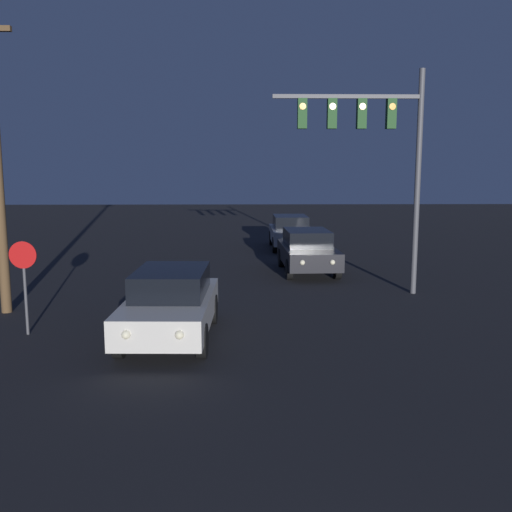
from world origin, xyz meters
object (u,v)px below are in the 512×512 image
Objects in this scene: car_mid at (308,250)px; traffic_signal_mast at (375,140)px; car_near at (171,303)px; stop_sign at (24,271)px; car_far at (291,231)px.

traffic_signal_mast reaches higher than car_mid.
car_near is at bearing 61.58° from car_mid.
car_mid is at bearing 46.60° from stop_sign.
stop_sign is at bearing 44.33° from car_mid.
car_mid is 0.66× the size of traffic_signal_mast.
car_mid and car_far have the same top height.
car_far is at bearing 99.47° from traffic_signal_mast.
car_mid is 6.54m from car_far.
traffic_signal_mast is 10.74m from stop_sign.
traffic_signal_mast is (1.72, -10.30, 3.98)m from car_far.
stop_sign is at bearing -4.21° from car_near.
stop_sign is at bearing -154.90° from traffic_signal_mast.
stop_sign reaches higher than car_far.
car_near is at bearing -5.87° from stop_sign.
traffic_signal_mast is (5.76, 4.70, 3.98)m from car_near.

